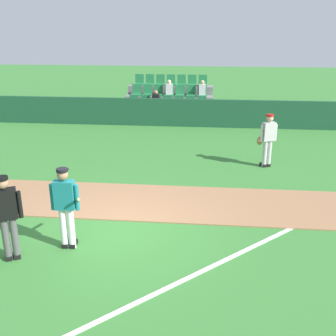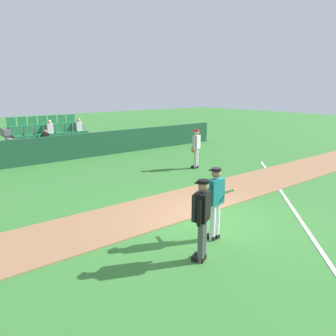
{
  "view_description": "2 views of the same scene",
  "coord_description": "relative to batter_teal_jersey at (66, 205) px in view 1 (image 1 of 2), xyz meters",
  "views": [
    {
      "loc": [
        1.95,
        -8.0,
        4.38
      ],
      "look_at": [
        1.01,
        1.32,
        1.05
      ],
      "focal_mm": 42.62,
      "sensor_mm": 36.0,
      "label": 1
    },
    {
      "loc": [
        -6.47,
        -6.04,
        3.55
      ],
      "look_at": [
        -0.06,
        1.84,
        1.14
      ],
      "focal_mm": 36.06,
      "sensor_mm": 36.0,
      "label": 2
    }
  ],
  "objects": [
    {
      "name": "infield_dirt_path",
      "position": [
        0.85,
        2.42,
        -0.95
      ],
      "size": [
        28.0,
        2.29,
        0.03
      ],
      "primitive_type": "cube",
      "color": "#9E704C",
      "rests_on": "ground"
    },
    {
      "name": "stadium_bleachers",
      "position": [
        0.85,
        12.87,
        -0.35
      ],
      "size": [
        4.45,
        2.95,
        2.05
      ],
      "color": "slate",
      "rests_on": "ground"
    },
    {
      "name": "dugout_fence",
      "position": [
        0.85,
        10.99,
        -0.33
      ],
      "size": [
        20.0,
        0.16,
        1.27
      ],
      "primitive_type": "cube",
      "color": "#19472D",
      "rests_on": "ground"
    },
    {
      "name": "runner_grey_jersey",
      "position": [
        4.77,
        5.62,
        -0.01
      ],
      "size": [
        0.66,
        0.4,
        1.76
      ],
      "color": "#B2B2B2",
      "rests_on": "ground"
    },
    {
      "name": "umpire_home_plate",
      "position": [
        -0.98,
        -0.53,
        0.03
      ],
      "size": [
        0.54,
        0.44,
        1.76
      ],
      "color": "#4C4C4C",
      "rests_on": "ground"
    },
    {
      "name": "ground_plane",
      "position": [
        0.85,
        0.9,
        -0.97
      ],
      "size": [
        80.0,
        80.0,
        0.0
      ],
      "primitive_type": "plane",
      "color": "#387A33"
    },
    {
      "name": "foul_line_chalk",
      "position": [
        3.85,
        0.4,
        -0.96
      ],
      "size": [
        8.75,
        8.36,
        0.01
      ],
      "primitive_type": "cube",
      "rotation": [
        0.0,
        0.0,
        0.76
      ],
      "color": "white",
      "rests_on": "ground"
    },
    {
      "name": "batter_teal_jersey",
      "position": [
        0.0,
        0.0,
        0.0
      ],
      "size": [
        0.7,
        0.77,
        1.76
      ],
      "color": "white",
      "rests_on": "ground"
    }
  ]
}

